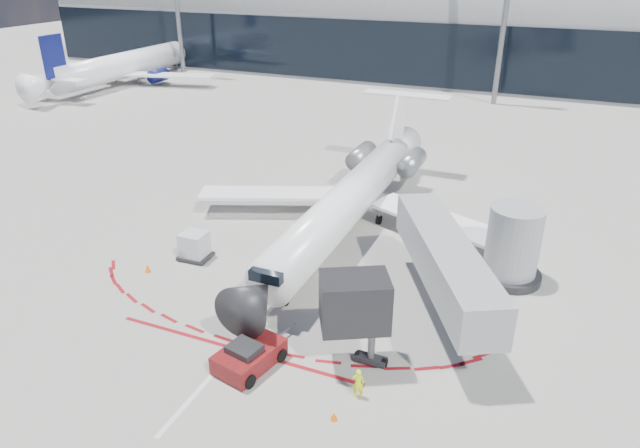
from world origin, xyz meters
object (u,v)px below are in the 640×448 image
at_px(ramp_worker, 358,383).
at_px(uld_container, 195,246).
at_px(pushback_tug, 249,356).
at_px(regional_jet, 353,196).

xyz_separation_m(ramp_worker, uld_container, (-14.31, 8.17, 0.14)).
xyz_separation_m(pushback_tug, ramp_worker, (5.62, 0.03, 0.16)).
height_order(ramp_worker, uld_container, uld_container).
relative_size(regional_jet, ramp_worker, 19.57).
relative_size(pushback_tug, ramp_worker, 3.52).
bearing_deg(uld_container, regional_jet, 44.82).
bearing_deg(ramp_worker, uld_container, -41.75).
height_order(pushback_tug, uld_container, uld_container).
relative_size(regional_jet, uld_container, 14.98).
bearing_deg(uld_container, ramp_worker, -31.58).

